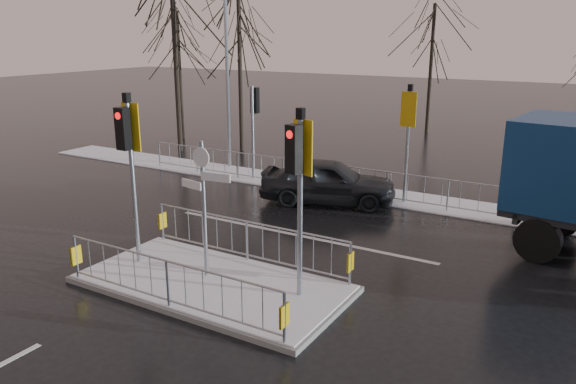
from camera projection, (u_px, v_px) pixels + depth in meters
The scene contains 11 objects.
ground at pixel (212, 287), 12.44m from camera, with size 120.00×120.00×0.00m, color black.
snow_verge at pixel (365, 193), 19.55m from camera, with size 30.00×2.00×0.04m, color white.
lane_markings at pixel (203, 292), 12.16m from camera, with size 8.00×11.38×0.01m.
traffic_island at pixel (211, 270), 12.35m from camera, with size 6.00×3.04×4.15m.
far_kerb_fixtures at pixel (369, 169), 18.71m from camera, with size 18.00×0.65×3.83m.
car_far_lane at pixel (328, 181), 18.32m from camera, with size 1.76×4.38×1.49m, color black.
tree_near_a at pixel (173, 16), 25.00m from camera, with size 4.75×4.75×8.97m.
tree_near_b at pixel (239, 39), 25.28m from camera, with size 4.00×4.00×7.55m.
tree_near_c at pixel (179, 51), 28.49m from camera, with size 3.50×3.50×6.61m.
tree_far_a at pixel (432, 44), 30.29m from camera, with size 3.75×3.75×7.08m.
street_lamp_left at pixel (228, 57), 22.21m from camera, with size 1.25×0.18×8.20m.
Camera 1 is at (7.25, -8.93, 5.44)m, focal length 35.00 mm.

